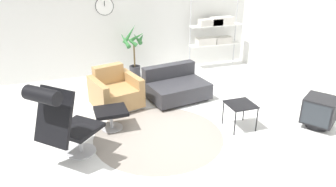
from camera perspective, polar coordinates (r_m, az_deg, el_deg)
The scene contains 12 objects.
ground_plane at distance 5.57m, azimuth -0.33°, elevation -6.17°, with size 12.00×12.00×0.00m, color white.
wall_back at distance 7.88m, azimuth -7.58°, elevation 13.45°, with size 12.00×0.09×2.80m.
wall_right at distance 6.72m, azimuth 26.75°, elevation 9.39°, with size 0.06×12.00×2.80m.
round_rug at distance 5.36m, azimuth -1.67°, elevation -7.41°, with size 2.10×2.10×0.01m.
lounge_chair at distance 4.61m, azimuth -18.10°, elevation -4.05°, with size 1.02×1.03×1.24m.
ottoman at distance 5.54m, azimuth -9.88°, elevation -3.54°, with size 0.53×0.45×0.35m.
armchair_red at distance 6.30m, azimuth -9.16°, elevation 0.13°, with size 1.00×0.99×0.76m.
couch_low at distance 6.63m, azimuth 1.34°, elevation 1.11°, with size 1.28×1.06×0.62m.
side_table at distance 5.56m, azimuth 12.53°, elevation -2.18°, with size 0.45×0.45×0.44m.
crt_television at distance 6.06m, azimuth 24.86°, elevation -2.87°, with size 0.69×0.69×0.54m.
potted_plant at distance 7.65m, azimuth -5.93°, elevation 6.96°, with size 0.60×0.58×1.24m.
shelf_unit at distance 8.39m, azimuth 8.22°, elevation 10.75°, with size 1.33×0.28×1.99m.
Camera 1 is at (-1.53, -4.58, 2.77)m, focal length 35.00 mm.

